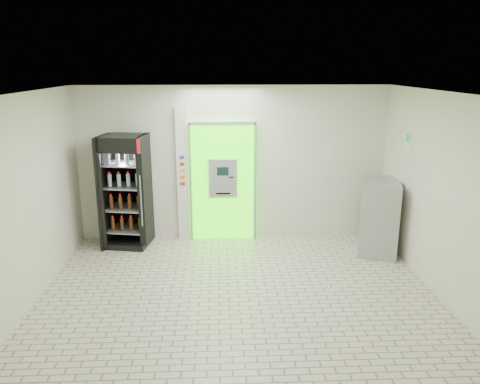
{
  "coord_description": "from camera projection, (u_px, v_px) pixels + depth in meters",
  "views": [
    {
      "loc": [
        -0.28,
        -6.44,
        3.37
      ],
      "look_at": [
        0.08,
        1.2,
        1.28
      ],
      "focal_mm": 35.0,
      "sensor_mm": 36.0,
      "label": 1
    }
  ],
  "objects": [
    {
      "name": "ground",
      "position": [
        238.0,
        294.0,
        7.11
      ],
      "size": [
        6.0,
        6.0,
        0.0
      ],
      "primitive_type": "plane",
      "color": "beige",
      "rests_on": "ground"
    },
    {
      "name": "atm_assembly",
      "position": [
        223.0,
        181.0,
        9.12
      ],
      "size": [
        1.3,
        0.24,
        2.33
      ],
      "color": "#33FE05",
      "rests_on": "ground"
    },
    {
      "name": "pillar",
      "position": [
        183.0,
        175.0,
        9.08
      ],
      "size": [
        0.22,
        0.11,
        2.6
      ],
      "color": "silver",
      "rests_on": "ground"
    },
    {
      "name": "beverage_cooler",
      "position": [
        126.0,
        193.0,
        8.82
      ],
      "size": [
        0.91,
        0.86,
        2.12
      ],
      "rotation": [
        0.0,
        0.0,
        -0.17
      ],
      "color": "black",
      "rests_on": "ground"
    },
    {
      "name": "exit_sign",
      "position": [
        408.0,
        140.0,
        8.03
      ],
      "size": [
        0.02,
        0.22,
        0.26
      ],
      "color": "white",
      "rests_on": "room_shell"
    },
    {
      "name": "room_shell",
      "position": [
        238.0,
        176.0,
        6.62
      ],
      "size": [
        6.0,
        6.0,
        6.0
      ],
      "color": "silver",
      "rests_on": "ground"
    },
    {
      "name": "steel_cabinet",
      "position": [
        379.0,
        217.0,
        8.58
      ],
      "size": [
        0.97,
        1.16,
        1.34
      ],
      "rotation": [
        0.0,
        0.0,
        -0.32
      ],
      "color": "#999BA0",
      "rests_on": "ground"
    }
  ]
}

